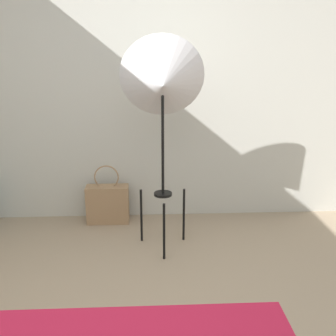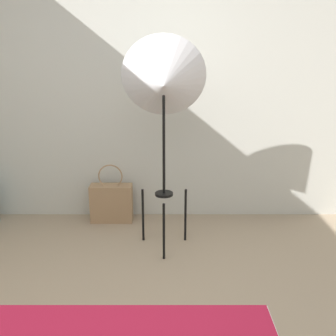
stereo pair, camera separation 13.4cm
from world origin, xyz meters
name	(u,v)px [view 1 (the left image)]	position (x,y,z in m)	size (l,w,h in m)	color
wall_back	(119,80)	(0.00, 2.23, 1.30)	(8.00, 0.05, 2.60)	beige
photo_umbrella	(163,83)	(0.37, 1.57, 1.33)	(0.64, 0.40, 1.68)	black
tote_bag	(108,203)	(-0.13, 2.06, 0.19)	(0.39, 0.15, 0.56)	#9E7A56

